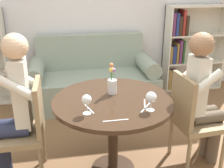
% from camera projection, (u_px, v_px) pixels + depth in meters
% --- Properties ---
extents(back_wall, '(5.20, 0.05, 2.70)m').
position_uv_depth(back_wall, '(87.00, 2.00, 3.96)').
color(back_wall, silver).
rests_on(back_wall, ground_plane).
extents(round_table, '(1.04, 1.04, 0.73)m').
position_uv_depth(round_table, '(113.00, 113.00, 2.43)').
color(round_table, '#382619').
rests_on(round_table, ground_plane).
extents(couch, '(1.74, 0.80, 0.92)m').
position_uv_depth(couch, '(93.00, 81.00, 3.96)').
color(couch, gray).
rests_on(couch, ground_plane).
extents(bookshelf_right, '(0.92, 0.28, 1.29)m').
position_uv_depth(bookshelf_right, '(186.00, 48.00, 4.33)').
color(bookshelf_right, silver).
rests_on(bookshelf_right, ground_plane).
extents(chair_left, '(0.42, 0.42, 0.90)m').
position_uv_depth(chair_left, '(27.00, 127.00, 2.41)').
color(chair_left, '#937A56').
rests_on(chair_left, ground_plane).
extents(chair_right, '(0.45, 0.45, 0.90)m').
position_uv_depth(chair_right, '(192.00, 117.00, 2.58)').
color(chair_right, '#937A56').
rests_on(chair_right, ground_plane).
extents(person_left, '(0.42, 0.34, 1.31)m').
position_uv_depth(person_left, '(14.00, 107.00, 2.32)').
color(person_left, '#282D47').
rests_on(person_left, ground_plane).
extents(person_right, '(0.43, 0.36, 1.28)m').
position_uv_depth(person_right, '(203.00, 97.00, 2.53)').
color(person_right, brown).
rests_on(person_right, ground_plane).
extents(wine_glass_left, '(0.08, 0.08, 0.16)m').
position_uv_depth(wine_glass_left, '(87.00, 100.00, 2.09)').
color(wine_glass_left, white).
rests_on(wine_glass_left, round_table).
extents(wine_glass_right, '(0.09, 0.09, 0.16)m').
position_uv_depth(wine_glass_right, '(151.00, 98.00, 2.15)').
color(wine_glass_right, white).
rests_on(wine_glass_right, round_table).
extents(flower_vase, '(0.08, 0.08, 0.28)m').
position_uv_depth(flower_vase, '(112.00, 83.00, 2.46)').
color(flower_vase, silver).
rests_on(flower_vase, round_table).
extents(knife_left_setting, '(0.06, 0.19, 0.00)m').
position_uv_depth(knife_left_setting, '(145.00, 104.00, 2.29)').
color(knife_left_setting, silver).
rests_on(knife_left_setting, round_table).
extents(fork_left_setting, '(0.07, 0.18, 0.00)m').
position_uv_depth(fork_left_setting, '(89.00, 109.00, 2.21)').
color(fork_left_setting, silver).
rests_on(fork_left_setting, round_table).
extents(knife_right_setting, '(0.19, 0.01, 0.00)m').
position_uv_depth(knife_right_setting, '(116.00, 120.00, 2.04)').
color(knife_right_setting, silver).
rests_on(knife_right_setting, round_table).
extents(fork_right_setting, '(0.12, 0.16, 0.00)m').
position_uv_depth(fork_right_setting, '(146.00, 108.00, 2.23)').
color(fork_right_setting, silver).
rests_on(fork_right_setting, round_table).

